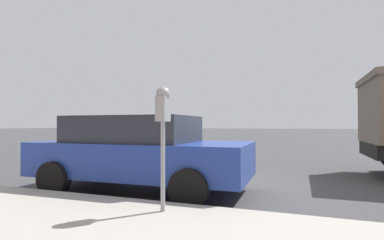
% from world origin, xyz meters
% --- Properties ---
extents(ground_plane, '(220.00, 220.00, 0.00)m').
position_xyz_m(ground_plane, '(0.00, 0.00, 0.00)').
color(ground_plane, '#424244').
extents(parking_meter, '(0.21, 0.19, 1.67)m').
position_xyz_m(parking_meter, '(-2.67, -0.21, 1.44)').
color(parking_meter, gray).
rests_on(parking_meter, sidewalk).
extents(car_blue, '(2.12, 4.32, 1.49)m').
position_xyz_m(car_blue, '(-1.05, 1.10, 0.79)').
color(car_blue, navy).
rests_on(car_blue, ground_plane).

